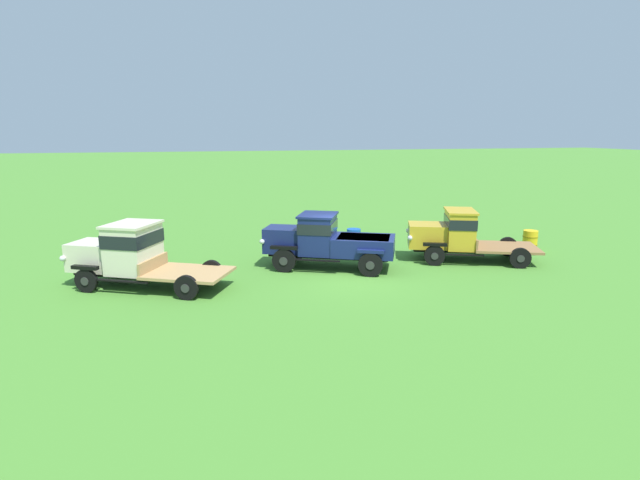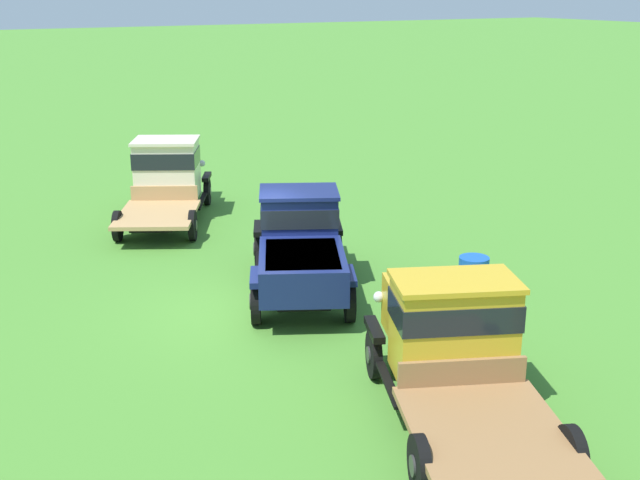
{
  "view_description": "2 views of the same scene",
  "coord_description": "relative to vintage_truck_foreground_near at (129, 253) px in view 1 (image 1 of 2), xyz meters",
  "views": [
    {
      "loc": [
        -5.62,
        -16.82,
        5.24
      ],
      "look_at": [
        -0.64,
        1.91,
        1.0
      ],
      "focal_mm": 28.0,
      "sensor_mm": 36.0,
      "label": 1
    },
    {
      "loc": [
        13.96,
        -6.08,
        6.27
      ],
      "look_at": [
        -0.64,
        1.91,
        1.0
      ],
      "focal_mm": 45.0,
      "sensor_mm": 36.0,
      "label": 2
    }
  ],
  "objects": [
    {
      "name": "ground_plane",
      "position": [
        7.67,
        -0.84,
        -1.16
      ],
      "size": [
        240.0,
        240.0,
        0.0
      ],
      "primitive_type": "plane",
      "color": "#47842D"
    },
    {
      "name": "vintage_truck_foreground_near",
      "position": [
        0.0,
        0.0,
        0.0
      ],
      "size": [
        5.8,
        4.13,
        2.21
      ],
      "color": "black",
      "rests_on": "ground"
    },
    {
      "name": "vintage_truck_second_in_line",
      "position": [
        7.14,
        0.52,
        -0.05
      ],
      "size": [
        5.27,
        3.67,
        2.12
      ],
      "color": "black",
      "rests_on": "ground"
    },
    {
      "name": "vintage_truck_midrow_center",
      "position": [
        12.6,
        0.32,
        -0.07
      ],
      "size": [
        5.55,
        3.74,
        2.1
      ],
      "color": "black",
      "rests_on": "ground"
    },
    {
      "name": "oil_drum_beside_row",
      "position": [
        9.29,
        3.52,
        -0.72
      ],
      "size": [
        0.66,
        0.66,
        0.87
      ],
      "color": "#1951B2",
      "rests_on": "ground"
    },
    {
      "name": "oil_drum_near_fence",
      "position": [
        16.78,
        1.0,
        -0.71
      ],
      "size": [
        0.66,
        0.66,
        0.9
      ],
      "color": "gold",
      "rests_on": "ground"
    }
  ]
}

